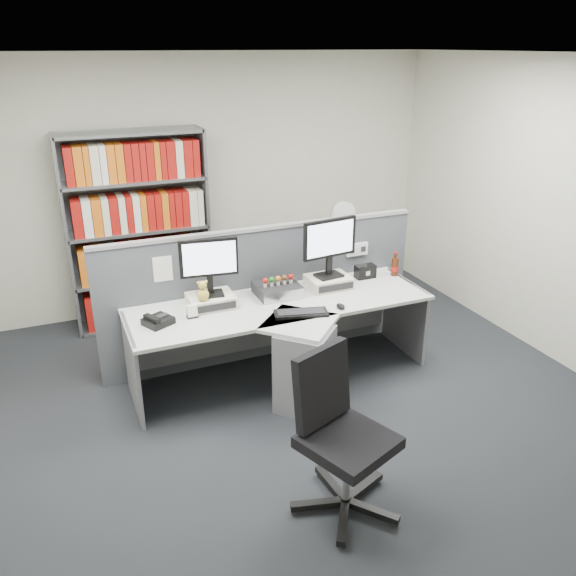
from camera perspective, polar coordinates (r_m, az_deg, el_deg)
name	(u,v)px	position (r m, az deg, el deg)	size (l,w,h in m)	color
ground	(320,426)	(4.71, 3.13, -13.26)	(5.50, 5.50, 0.00)	#272A2E
room_shell	(326,202)	(3.93, 3.69, 8.36)	(5.04, 5.54, 2.72)	beige
partition	(263,292)	(5.40, -2.41, -0.39)	(3.00, 0.08, 1.27)	#4C4F56
desk	(291,341)	(4.93, 0.25, -5.21)	(2.60, 1.20, 0.72)	beige
monitor_riser_left	(211,301)	(4.95, -7.50, -1.22)	(0.38, 0.31, 0.10)	beige
monitor_riser_right	(329,282)	(5.31, 3.98, 0.62)	(0.38, 0.31, 0.10)	beige
monitor_left	(209,262)	(4.83, -7.71, 2.50)	(0.48, 0.18, 0.49)	black
monitor_right	(330,243)	(5.19, 4.08, 4.41)	(0.52, 0.20, 0.53)	black
desktop_pc	(277,290)	(5.13, -1.03, -0.15)	(0.37, 0.33, 0.10)	black
figurines	(278,279)	(5.08, -0.97, 0.84)	(0.29, 0.05, 0.09)	beige
keyboard	(301,313)	(4.77, 1.27, -2.44)	(0.46, 0.27, 0.03)	black
mouse	(341,306)	(4.90, 5.15, -1.78)	(0.06, 0.10, 0.04)	black
desk_phone	(158,321)	(4.71, -12.58, -3.13)	(0.26, 0.26, 0.09)	black
desk_calendar	(192,312)	(4.77, -9.33, -2.32)	(0.09, 0.07, 0.11)	black
plush_toy	(203,292)	(4.81, -8.29, -0.39)	(0.10, 0.10, 0.17)	gold
speaker	(365,271)	(5.55, 7.52, 1.61)	(0.19, 0.10, 0.13)	black
cola_bottle	(395,267)	(5.65, 10.35, 2.06)	(0.07, 0.07, 0.23)	#3F190A
shelving_unit	(139,233)	(6.18, -14.32, 5.17)	(1.41, 0.40, 2.00)	slate
filing_cabinet	(340,276)	(6.59, 5.13, 1.14)	(0.45, 0.61, 0.70)	slate
desk_fan	(343,219)	(6.38, 5.34, 6.73)	(0.30, 0.18, 0.51)	white
office_chair	(338,430)	(3.73, 4.92, -13.57)	(0.70, 0.68, 1.05)	silver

